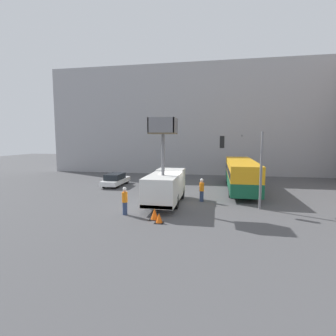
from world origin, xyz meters
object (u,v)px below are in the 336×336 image
object	(u,v)px
road_worker_near_truck	(125,201)
traffic_cone_mid_road	(155,214)
traffic_light_pole	(246,157)
road_worker_directing	(202,190)
city_bus	(241,173)
parked_car_curbside	(116,179)
traffic_cone_near_truck	(159,218)
utility_truck	(166,185)

from	to	relation	value
road_worker_near_truck	traffic_cone_mid_road	world-z (taller)	road_worker_near_truck
traffic_light_pole	traffic_cone_mid_road	xyz separation A→B (m)	(-5.95, -4.02, -3.46)
road_worker_near_truck	traffic_cone_mid_road	bearing A→B (deg)	142.81
road_worker_directing	road_worker_near_truck	bearing A→B (deg)	-80.49
city_bus	road_worker_directing	size ratio (longest dim) A/B	6.30
road_worker_directing	parked_car_curbside	bearing A→B (deg)	-154.38
city_bus	traffic_cone_near_truck	world-z (taller)	city_bus
city_bus	traffic_light_pole	world-z (taller)	traffic_light_pole
road_worker_directing	traffic_cone_near_truck	distance (m)	6.49
traffic_light_pole	road_worker_directing	xyz separation A→B (m)	(-3.30, 1.42, -2.84)
road_worker_near_truck	traffic_light_pole	bearing A→B (deg)	-178.14
traffic_cone_near_truck	traffic_cone_mid_road	xyz separation A→B (m)	(-0.44, 0.61, 0.06)
traffic_light_pole	city_bus	bearing A→B (deg)	87.81
city_bus	traffic_light_pole	bearing A→B (deg)	174.59
utility_truck	road_worker_near_truck	bearing A→B (deg)	-124.42
traffic_cone_near_truck	traffic_light_pole	bearing A→B (deg)	40.02
traffic_light_pole	traffic_cone_mid_road	size ratio (longest dim) A/B	7.62
traffic_light_pole	traffic_cone_near_truck	world-z (taller)	traffic_light_pole
road_worker_near_truck	parked_car_curbside	bearing A→B (deg)	-85.24
traffic_light_pole	parked_car_curbside	size ratio (longest dim) A/B	1.21
city_bus	road_worker_near_truck	xyz separation A→B (m)	(-8.46, -10.45, -0.79)
city_bus	traffic_cone_near_truck	xyz separation A→B (m)	(-5.79, -11.74, -1.46)
utility_truck	city_bus	world-z (taller)	utility_truck
city_bus	traffic_cone_mid_road	bearing A→B (deg)	147.55
traffic_light_pole	traffic_cone_mid_road	distance (m)	7.97
parked_car_curbside	city_bus	bearing A→B (deg)	0.67
traffic_cone_near_truck	parked_car_curbside	distance (m)	13.80
road_worker_near_truck	road_worker_directing	bearing A→B (deg)	-156.08
road_worker_near_truck	utility_truck	bearing A→B (deg)	-144.81
parked_car_curbside	traffic_cone_mid_road	bearing A→B (deg)	-57.21
city_bus	traffic_cone_near_truck	bearing A→B (deg)	150.52
city_bus	road_worker_directing	distance (m)	6.75
road_worker_near_truck	road_worker_directing	xyz separation A→B (m)	(4.89, 4.77, 0.01)
city_bus	road_worker_near_truck	distance (m)	13.47
traffic_light_pole	road_worker_directing	world-z (taller)	traffic_light_pole
traffic_light_pole	traffic_cone_mid_road	bearing A→B (deg)	-145.96
utility_truck	road_worker_near_truck	size ratio (longest dim) A/B	3.48
city_bus	traffic_light_pole	xyz separation A→B (m)	(-0.27, -7.10, 2.05)
utility_truck	traffic_cone_mid_road	distance (m)	4.06
city_bus	parked_car_curbside	size ratio (longest dim) A/B	2.58
road_worker_directing	traffic_cone_near_truck	size ratio (longest dim) A/B	3.08
utility_truck	traffic_cone_near_truck	xyz separation A→B (m)	(0.48, -4.48, -1.29)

